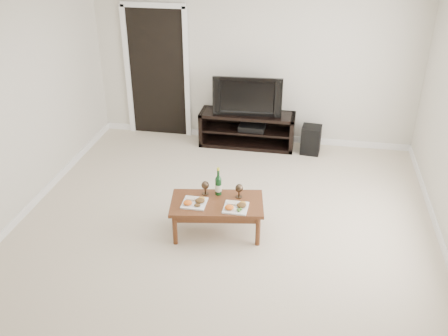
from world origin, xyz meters
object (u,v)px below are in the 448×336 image
at_px(media_console, 247,129).
at_px(television, 248,95).
at_px(coffee_table, 217,217).
at_px(subwoofer, 311,140).

distance_m(media_console, television, 0.58).
bearing_deg(coffee_table, subwoofer, 66.57).
relative_size(subwoofer, coffee_table, 0.41).
xyz_separation_m(media_console, subwoofer, (1.01, -0.08, -0.06)).
xyz_separation_m(media_console, television, (0.00, 0.00, 0.58)).
relative_size(television, subwoofer, 2.43).
height_order(media_console, coffee_table, media_console).
xyz_separation_m(subwoofer, coffee_table, (-1.02, -2.35, -0.01)).
bearing_deg(subwoofer, coffee_table, -108.51).
relative_size(television, coffee_table, 1.00).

